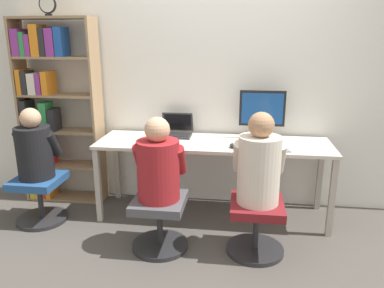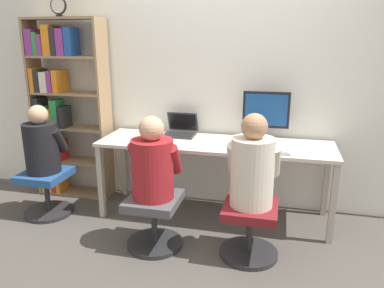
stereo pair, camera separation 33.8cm
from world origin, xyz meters
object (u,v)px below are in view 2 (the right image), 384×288
at_px(bookshelf, 60,104).
at_px(desk_clock, 58,6).
at_px(laptop, 180,130).
at_px(office_chair_left, 250,226).
at_px(desktop_monitor, 266,115).
at_px(office_chair_side, 47,189).
at_px(keyboard, 265,150).
at_px(person_at_laptop, 153,164).
at_px(person_at_monitor, 253,167).
at_px(office_chair_right, 154,217).
at_px(person_near_shelf, 42,144).

xyz_separation_m(bookshelf, desk_clock, (0.13, -0.06, 0.97)).
height_order(laptop, office_chair_left, laptop).
bearing_deg(desktop_monitor, office_chair_side, -165.31).
bearing_deg(keyboard, desktop_monitor, 94.15).
relative_size(bookshelf, desk_clock, 10.09).
bearing_deg(office_chair_left, bookshelf, 159.41).
distance_m(person_at_laptop, bookshelf, 1.59).
bearing_deg(office_chair_side, person_at_monitor, -7.62).
relative_size(person_at_monitor, desk_clock, 3.87).
relative_size(person_at_monitor, person_at_laptop, 1.08).
distance_m(bookshelf, office_chair_side, 0.92).
relative_size(keyboard, office_chair_right, 0.90).
bearing_deg(person_at_laptop, laptop, 90.32).
bearing_deg(laptop, person_near_shelf, -156.39).
bearing_deg(desktop_monitor, keyboard, -85.85).
height_order(desktop_monitor, bookshelf, bookshelf).
height_order(keyboard, office_chair_side, keyboard).
relative_size(office_chair_left, person_near_shelf, 0.72).
xyz_separation_m(keyboard, person_at_monitor, (-0.07, -0.43, -0.01)).
height_order(office_chair_left, person_at_monitor, person_at_monitor).
distance_m(office_chair_right, person_at_monitor, 0.93).
xyz_separation_m(office_chair_left, desk_clock, (-1.98, 0.74, 1.73)).
height_order(desktop_monitor, desk_clock, desk_clock).
bearing_deg(person_at_monitor, office_chair_left, -90.00).
xyz_separation_m(laptop, bookshelf, (-1.32, -0.02, 0.22)).
bearing_deg(keyboard, person_at_laptop, -151.33).
bearing_deg(person_at_monitor, keyboard, 80.49).
bearing_deg(person_at_monitor, office_chair_right, -176.78).
bearing_deg(laptop, bookshelf, -179.14).
distance_m(office_chair_side, person_near_shelf, 0.46).
distance_m(desktop_monitor, office_chair_right, 1.40).
xyz_separation_m(laptop, person_near_shelf, (-1.22, -0.53, -0.07)).
distance_m(desk_clock, person_near_shelf, 1.35).
bearing_deg(person_at_laptop, keyboard, 28.67).
xyz_separation_m(keyboard, office_chair_left, (-0.07, -0.43, -0.50)).
bearing_deg(person_at_laptop, person_at_monitor, 2.87).
relative_size(desktop_monitor, office_chair_right, 0.99).
distance_m(laptop, person_at_laptop, 0.85).
relative_size(laptop, keyboard, 0.74).
bearing_deg(desktop_monitor, office_chair_left, -93.13).
distance_m(keyboard, office_chair_side, 2.15).
relative_size(office_chair_right, person_at_monitor, 0.65).
bearing_deg(bookshelf, office_chair_left, -20.59).
height_order(desktop_monitor, office_chair_left, desktop_monitor).
bearing_deg(person_at_laptop, office_chair_right, -90.00).
xyz_separation_m(desktop_monitor, office_chair_left, (-0.04, -0.81, -0.74)).
relative_size(desktop_monitor, person_at_laptop, 0.69).
bearing_deg(person_near_shelf, office_chair_side, -90.00).
relative_size(desktop_monitor, laptop, 1.50).
bearing_deg(keyboard, office_chair_right, -151.08).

